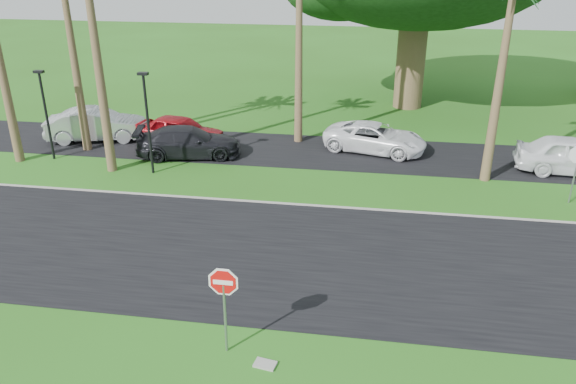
# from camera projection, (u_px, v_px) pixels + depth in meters

# --- Properties ---
(ground) EXTENTS (120.00, 120.00, 0.00)m
(ground) POSITION_uv_depth(u_px,v_px,m) (236.00, 285.00, 17.39)
(ground) COLOR #255615
(ground) RESTS_ON ground
(road) EXTENTS (120.00, 8.00, 0.02)m
(road) POSITION_uv_depth(u_px,v_px,m) (250.00, 253.00, 19.19)
(road) COLOR black
(road) RESTS_ON ground
(parking_strip) EXTENTS (120.00, 5.00, 0.02)m
(parking_strip) POSITION_uv_depth(u_px,v_px,m) (294.00, 150.00, 28.67)
(parking_strip) COLOR black
(parking_strip) RESTS_ON ground
(curb) EXTENTS (120.00, 0.12, 0.06)m
(curb) POSITION_uv_depth(u_px,v_px,m) (271.00, 203.00, 22.84)
(curb) COLOR gray
(curb) RESTS_ON ground
(stop_sign_near) EXTENTS (1.05, 0.07, 2.62)m
(stop_sign_near) POSITION_uv_depth(u_px,v_px,m) (224.00, 293.00, 13.89)
(stop_sign_near) COLOR gray
(stop_sign_near) RESTS_ON ground
(streetlight_left) EXTENTS (0.45, 0.25, 4.34)m
(streetlight_left) POSITION_uv_depth(u_px,v_px,m) (45.00, 109.00, 26.57)
(streetlight_left) COLOR black
(streetlight_left) RESTS_ON ground
(streetlight_right) EXTENTS (0.45, 0.25, 4.64)m
(streetlight_right) POSITION_uv_depth(u_px,v_px,m) (147.00, 117.00, 24.83)
(streetlight_right) COLOR black
(streetlight_right) RESTS_ON ground
(car_silver) EXTENTS (5.46, 3.07, 1.70)m
(car_silver) POSITION_uv_depth(u_px,v_px,m) (97.00, 125.00, 29.81)
(car_silver) COLOR #B5B9BD
(car_silver) RESTS_ON ground
(car_red) EXTENTS (4.85, 2.54, 1.57)m
(car_red) POSITION_uv_depth(u_px,v_px,m) (180.00, 131.00, 29.04)
(car_red) COLOR #A10D14
(car_red) RESTS_ON ground
(car_dark) EXTENTS (5.39, 3.08, 1.47)m
(car_dark) POSITION_uv_depth(u_px,v_px,m) (188.00, 142.00, 27.58)
(car_dark) COLOR black
(car_dark) RESTS_ON ground
(car_minivan) EXTENTS (5.52, 3.50, 1.42)m
(car_minivan) POSITION_uv_depth(u_px,v_px,m) (375.00, 138.00, 28.28)
(car_minivan) COLOR white
(car_minivan) RESTS_ON ground
(car_pickup) EXTENTS (5.18, 2.43, 1.71)m
(car_pickup) POSITION_uv_depth(u_px,v_px,m) (574.00, 156.00, 25.50)
(car_pickup) COLOR white
(car_pickup) RESTS_ON ground
(utility_slab) EXTENTS (0.60, 0.44, 0.06)m
(utility_slab) POSITION_uv_depth(u_px,v_px,m) (265.00, 364.00, 14.08)
(utility_slab) COLOR gray
(utility_slab) RESTS_ON ground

